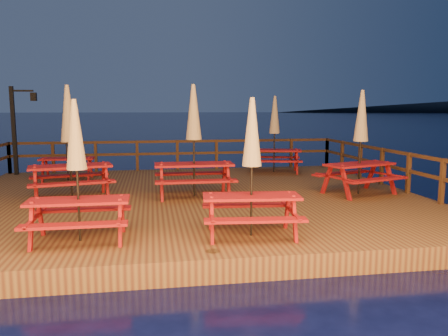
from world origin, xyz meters
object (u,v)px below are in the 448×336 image
at_px(picnic_table_2, 274,133).
at_px(picnic_table_1, 194,139).
at_px(lamp_post, 18,122).
at_px(picnic_table_0, 361,141).

bearing_deg(picnic_table_2, picnic_table_1, -115.82).
xyz_separation_m(lamp_post, picnic_table_0, (9.88, -5.13, -0.37)).
xyz_separation_m(lamp_post, picnic_table_1, (5.52, -4.73, -0.30)).
bearing_deg(lamp_post, picnic_table_0, -27.43).
height_order(picnic_table_1, picnic_table_2, picnic_table_1).
relative_size(picnic_table_0, picnic_table_1, 0.95).
distance_m(picnic_table_0, picnic_table_2, 4.37).
height_order(lamp_post, picnic_table_0, lamp_post).
bearing_deg(picnic_table_0, picnic_table_1, 156.37).
bearing_deg(picnic_table_2, picnic_table_0, -60.66).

